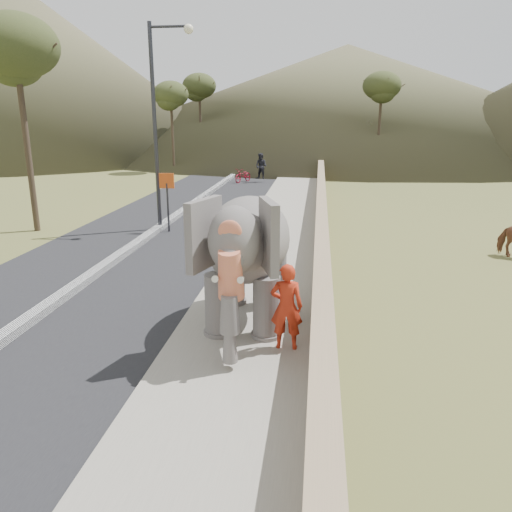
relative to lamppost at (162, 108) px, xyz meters
The scene contains 11 objects.
ground 15.43m from the lamppost, 71.32° to the right, with size 160.00×160.00×0.00m, color olive.
road 6.22m from the lamppost, 94.57° to the right, with size 7.00×120.00×0.03m, color black.
median 6.15m from the lamppost, 94.57° to the right, with size 0.35×120.00×0.22m, color black.
walkway 7.75m from the lamppost, 39.53° to the right, with size 3.00×120.00×0.15m, color #9E9687.
parapet 8.60m from the lamppost, 31.41° to the right, with size 0.30×120.00×1.10m, color tan.
lamppost is the anchor object (origin of this frame).
signboard 3.26m from the lamppost, 65.11° to the right, with size 0.60×0.08×2.40m.
hill_far 57.00m from the lamppost, 80.20° to the left, with size 80.00×80.00×14.00m, color brown.
elephant_and_man 10.83m from the lamppost, 62.88° to the right, with size 2.29×4.07×2.95m.
motorcyclist 15.77m from the lamppost, 84.25° to the left, with size 2.49×1.96×2.04m.
trees 16.26m from the lamppost, 65.32° to the left, with size 47.38×43.93×8.81m.
Camera 1 is at (1.48, -5.82, 4.67)m, focal length 35.00 mm.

